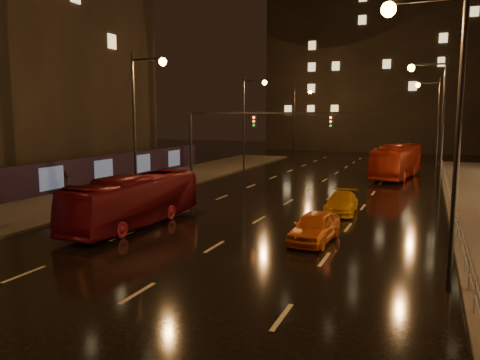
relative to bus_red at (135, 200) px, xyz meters
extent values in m
plane|color=black|center=(5.77, 13.72, -1.36)|extent=(140.00, 140.00, 0.00)
cube|color=#38332D|center=(-7.73, 8.72, -1.28)|extent=(7.00, 70.00, 0.15)
cube|color=black|center=(9.77, 65.72, 16.64)|extent=(44.00, 16.00, 36.00)
cube|color=black|center=(-11.43, 5.72, -0.11)|extent=(0.30, 46.00, 2.50)
cylinder|color=black|center=(-3.83, 13.72, 1.74)|extent=(0.22, 0.22, 6.20)
cube|color=black|center=(3.77, 13.72, 4.74)|extent=(15.20, 0.14, 0.14)
cube|color=black|center=(1.77, 13.72, 4.09)|extent=(0.32, 0.18, 0.95)
cube|color=black|center=(7.77, 13.72, 4.09)|extent=(0.32, 0.18, 0.95)
sphere|color=#FF1E19|center=(1.77, 13.60, 4.39)|extent=(0.18, 0.18, 0.18)
cylinder|color=black|center=(15.37, -4.28, 3.64)|extent=(0.18, 0.18, 10.00)
cube|color=black|center=(14.17, -4.28, 8.14)|extent=(2.40, 0.12, 0.12)
sphere|color=#F9A831|center=(13.07, -4.28, 7.94)|extent=(0.50, 0.50, 0.50)
cylinder|color=#99999E|center=(15.97, 37.72, -0.71)|extent=(0.04, 0.04, 1.00)
cube|color=#99999E|center=(15.97, 11.72, -0.26)|extent=(0.05, 56.00, 0.05)
cube|color=#99999E|center=(15.97, 11.72, -0.66)|extent=(0.05, 56.00, 0.05)
imported|color=maroon|center=(0.00, 0.00, 0.00)|extent=(2.52, 9.81, 2.72)
imported|color=#9D200F|center=(11.77, 26.17, 0.23)|extent=(4.13, 11.63, 3.17)
imported|color=#D15D13|center=(9.77, 0.22, -0.65)|extent=(1.97, 4.27, 1.42)
imported|color=orange|center=(9.77, 7.43, -0.74)|extent=(1.98, 4.39, 1.25)
imported|color=black|center=(-10.23, 6.17, -0.37)|extent=(0.79, 0.96, 1.68)
camera|label=1|loc=(14.50, -20.82, 4.47)|focal=35.00mm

